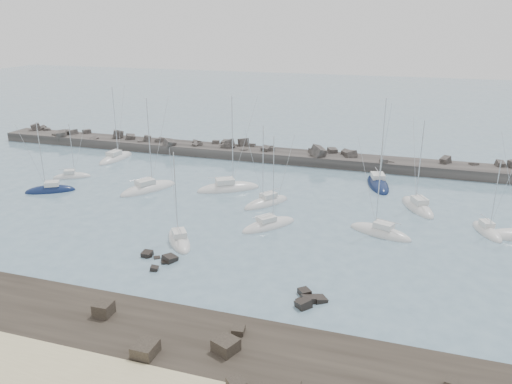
% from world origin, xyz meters
% --- Properties ---
extents(ground, '(400.00, 400.00, 0.00)m').
position_xyz_m(ground, '(0.00, 0.00, 0.00)').
color(ground, slate).
rests_on(ground, ground).
extents(rock_shelf, '(140.00, 12.55, 1.92)m').
position_xyz_m(rock_shelf, '(-0.30, -22.00, 0.02)').
color(rock_shelf, black).
rests_on(rock_shelf, ground).
extents(rock_cluster_near, '(4.65, 3.97, 1.44)m').
position_xyz_m(rock_cluster_near, '(-3.60, -7.71, 0.12)').
color(rock_cluster_near, black).
rests_on(rock_cluster_near, ground).
extents(rock_cluster_far, '(3.38, 4.01, 1.46)m').
position_xyz_m(rock_cluster_far, '(14.46, -11.30, 0.11)').
color(rock_cluster_far, black).
rests_on(rock_cluster_far, ground).
extents(breakwater, '(115.00, 7.79, 5.47)m').
position_xyz_m(breakwater, '(-7.99, 38.04, 0.33)').
color(breakwater, '#312E2B').
rests_on(breakwater, ground).
extents(sailboat_0, '(6.52, 4.91, 10.25)m').
position_xyz_m(sailboat_0, '(-33.42, 15.85, 0.13)').
color(sailboat_0, silver).
rests_on(sailboat_0, ground).
extents(sailboat_1, '(3.79, 9.81, 15.15)m').
position_xyz_m(sailboat_1, '(-32.75, 28.57, 0.15)').
color(sailboat_1, silver).
rests_on(sailboat_1, ground).
extents(sailboat_2, '(7.80, 5.99, 12.30)m').
position_xyz_m(sailboat_2, '(-31.99, 8.51, 0.15)').
color(sailboat_2, '#101D43').
rests_on(sailboat_2, ground).
extents(sailboat_3, '(7.62, 10.36, 15.94)m').
position_xyz_m(sailboat_3, '(-17.38, 13.96, 0.15)').
color(sailboat_3, silver).
rests_on(sailboat_3, ground).
extents(sailboat_4, '(10.36, 8.35, 16.28)m').
position_xyz_m(sailboat_4, '(-5.10, 18.05, 0.15)').
color(sailboat_4, silver).
rests_on(sailboat_4, ground).
extents(sailboat_5, '(6.49, 7.61, 12.36)m').
position_xyz_m(sailboat_5, '(-3.81, -2.50, 0.15)').
color(sailboat_5, silver).
rests_on(sailboat_5, ground).
extents(sailboat_6, '(6.65, 8.20, 13.03)m').
position_xyz_m(sailboat_6, '(2.70, 13.61, 0.15)').
color(sailboat_6, silver).
rests_on(sailboat_6, ground).
extents(sailboat_7, '(7.25, 8.15, 13.21)m').
position_xyz_m(sailboat_7, '(5.45, 5.50, 0.13)').
color(sailboat_7, silver).
rests_on(sailboat_7, ground).
extents(sailboat_8, '(5.66, 10.45, 15.80)m').
position_xyz_m(sailboat_8, '(17.86, 27.76, 0.15)').
color(sailboat_8, '#101D43').
rests_on(sailboat_8, ground).
extents(sailboat_9, '(8.82, 5.39, 13.43)m').
position_xyz_m(sailboat_9, '(19.83, 7.62, 0.15)').
color(sailboat_9, silver).
rests_on(sailboat_9, ground).
extents(sailboat_10, '(6.37, 9.04, 14.00)m').
position_xyz_m(sailboat_10, '(24.29, 18.57, 0.16)').
color(sailboat_10, silver).
rests_on(sailboat_10, ground).
extents(sailboat_13, '(4.39, 6.96, 10.74)m').
position_xyz_m(sailboat_13, '(32.99, 12.24, 0.14)').
color(sailboat_13, silver).
rests_on(sailboat_13, ground).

